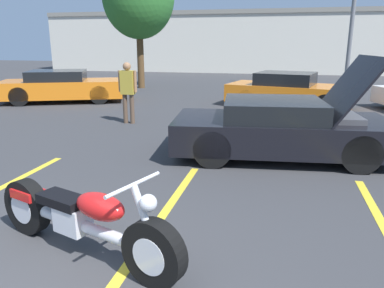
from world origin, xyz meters
The scene contains 7 objects.
parking_stripe_middle centered at (0.64, 1.44, 0.00)m, with size 0.12×5.61×0.01m, color yellow.
far_building centered at (0.00, 27.56, 2.34)m, with size 32.00×4.20×4.40m.
motorcycle centered at (0.12, 1.29, 0.39)m, with size 2.40×1.06×0.96m.
show_car_hood_open centered at (2.08, 5.35, 0.56)m, with size 4.21×2.28×1.92m.
parked_car_left_row centered at (-5.91, 10.69, 0.57)m, with size 4.76×3.38×1.16m.
parked_car_mid_row centered at (2.31, 11.49, 0.56)m, with size 4.43×2.75×1.16m.
spectator_near_motorcycle centered at (-1.99, 7.61, 0.98)m, with size 0.52×0.22×1.65m.
Camera 1 is at (2.01, -1.83, 2.14)m, focal length 35.00 mm.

